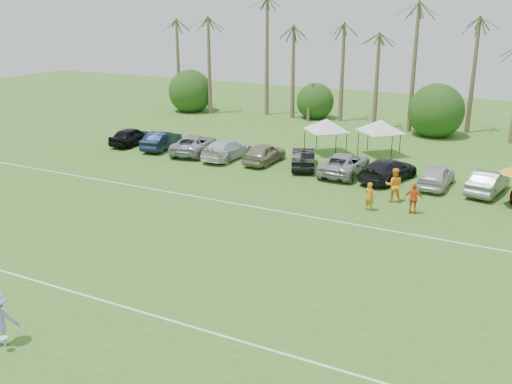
% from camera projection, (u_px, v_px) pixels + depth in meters
% --- Properties ---
extents(ground, '(120.00, 120.00, 0.00)m').
position_uv_depth(ground, '(57.00, 324.00, 20.17)').
color(ground, '#3B6A20').
rests_on(ground, ground).
extents(field_lines, '(80.00, 12.10, 0.01)m').
position_uv_depth(field_lines, '(184.00, 243.00, 26.92)').
color(field_lines, white).
rests_on(field_lines, ground).
extents(palm_tree_0, '(2.40, 2.40, 8.90)m').
position_uv_depth(palm_tree_0, '(168.00, 37.00, 59.44)').
color(palm_tree_0, brown).
rests_on(palm_tree_0, ground).
extents(palm_tree_1, '(2.40, 2.40, 9.90)m').
position_uv_depth(palm_tree_1, '(208.00, 29.00, 56.99)').
color(palm_tree_1, brown).
rests_on(palm_tree_1, ground).
extents(palm_tree_2, '(2.40, 2.40, 10.90)m').
position_uv_depth(palm_tree_2, '(253.00, 20.00, 54.55)').
color(palm_tree_2, brown).
rests_on(palm_tree_2, ground).
extents(palm_tree_3, '(2.40, 2.40, 11.90)m').
position_uv_depth(palm_tree_3, '(291.00, 11.00, 52.54)').
color(palm_tree_3, brown).
rests_on(palm_tree_3, ground).
extents(palm_tree_4, '(2.40, 2.40, 8.90)m').
position_uv_depth(palm_tree_4, '(331.00, 42.00, 51.62)').
color(palm_tree_4, brown).
rests_on(palm_tree_4, ground).
extents(palm_tree_5, '(2.40, 2.40, 9.90)m').
position_uv_depth(palm_tree_5, '(375.00, 33.00, 49.61)').
color(palm_tree_5, brown).
rests_on(palm_tree_5, ground).
extents(palm_tree_6, '(2.40, 2.40, 10.90)m').
position_uv_depth(palm_tree_6, '(422.00, 23.00, 47.60)').
color(palm_tree_6, brown).
rests_on(palm_tree_6, ground).
extents(palm_tree_7, '(2.40, 2.40, 11.90)m').
position_uv_depth(palm_tree_7, '(474.00, 13.00, 45.59)').
color(palm_tree_7, brown).
rests_on(palm_tree_7, ground).
extents(bush_tree_0, '(4.00, 4.00, 4.00)m').
position_uv_depth(bush_tree_0, '(199.00, 92.00, 60.77)').
color(bush_tree_0, brown).
rests_on(bush_tree_0, ground).
extents(bush_tree_1, '(4.00, 4.00, 4.00)m').
position_uv_depth(bush_tree_1, '(313.00, 101.00, 55.12)').
color(bush_tree_1, brown).
rests_on(bush_tree_1, ground).
extents(bush_tree_2, '(4.00, 4.00, 4.00)m').
position_uv_depth(bush_tree_2, '(440.00, 111.00, 49.90)').
color(bush_tree_2, brown).
rests_on(bush_tree_2, ground).
extents(sideline_player_a, '(0.68, 0.55, 1.61)m').
position_uv_depth(sideline_player_a, '(370.00, 196.00, 30.95)').
color(sideline_player_a, orange).
rests_on(sideline_player_a, ground).
extents(sideline_player_b, '(1.16, 1.03, 1.98)m').
position_uv_depth(sideline_player_b, '(394.00, 185.00, 32.30)').
color(sideline_player_b, '#FF9E1C').
rests_on(sideline_player_b, ground).
extents(sideline_player_c, '(1.02, 0.47, 1.71)m').
position_uv_depth(sideline_player_c, '(414.00, 199.00, 30.46)').
color(sideline_player_c, '#E45819').
rests_on(sideline_player_c, ground).
extents(canopy_tent_left, '(3.80, 3.80, 3.08)m').
position_uv_depth(canopy_tent_left, '(327.00, 119.00, 42.24)').
color(canopy_tent_left, black).
rests_on(canopy_tent_left, ground).
extents(canopy_tent_right, '(3.87, 3.87, 3.13)m').
position_uv_depth(canopy_tent_right, '(381.00, 120.00, 41.67)').
color(canopy_tent_right, black).
rests_on(canopy_tent_right, ground).
extents(parked_car_0, '(1.69, 4.17, 1.42)m').
position_uv_depth(parked_car_0, '(131.00, 136.00, 45.43)').
color(parked_car_0, black).
rests_on(parked_car_0, ground).
extents(parked_car_1, '(2.07, 4.47, 1.42)m').
position_uv_depth(parked_car_1, '(162.00, 140.00, 44.10)').
color(parked_car_1, '#0F1932').
rests_on(parked_car_1, ground).
extents(parked_car_2, '(3.37, 5.48, 1.42)m').
position_uv_depth(parked_car_2, '(194.00, 144.00, 42.88)').
color(parked_car_2, '#989B9F').
rests_on(parked_car_2, ground).
extents(parked_car_3, '(2.15, 4.95, 1.42)m').
position_uv_depth(parked_car_3, '(227.00, 149.00, 41.39)').
color(parked_car_3, silver).
rests_on(parked_car_3, ground).
extents(parked_car_4, '(1.82, 4.22, 1.42)m').
position_uv_depth(parked_car_4, '(264.00, 153.00, 40.25)').
color(parked_car_4, gray).
rests_on(parked_car_4, ground).
extents(parked_car_5, '(2.96, 4.55, 1.42)m').
position_uv_depth(parked_car_5, '(304.00, 158.00, 39.02)').
color(parked_car_5, black).
rests_on(parked_car_5, ground).
extents(parked_car_6, '(2.37, 5.11, 1.42)m').
position_uv_depth(parked_car_6, '(344.00, 164.00, 37.61)').
color(parked_car_6, '#999B9D').
rests_on(parked_car_6, ground).
extents(parked_car_7, '(3.24, 5.24, 1.42)m').
position_uv_depth(parked_car_7, '(388.00, 170.00, 36.23)').
color(parked_car_7, black).
rests_on(parked_car_7, ground).
extents(parked_car_8, '(1.84, 4.22, 1.42)m').
position_uv_depth(parked_car_8, '(436.00, 176.00, 34.99)').
color(parked_car_8, silver).
rests_on(parked_car_8, ground).
extents(parked_car_9, '(2.21, 4.50, 1.42)m').
position_uv_depth(parked_car_9, '(488.00, 182.00, 33.79)').
color(parked_car_9, slate).
rests_on(parked_car_9, ground).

